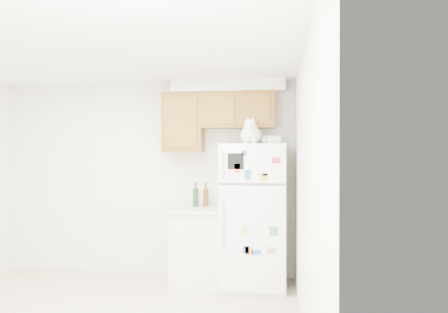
% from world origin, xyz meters
% --- Properties ---
extents(room_shell, '(3.84, 4.04, 2.52)m').
position_xyz_m(room_shell, '(0.12, 0.24, 1.67)').
color(room_shell, silver).
rests_on(room_shell, ground_plane).
extents(refrigerator, '(0.76, 0.78, 1.70)m').
position_xyz_m(refrigerator, '(1.40, 1.61, 0.85)').
color(refrigerator, white).
rests_on(refrigerator, ground_plane).
extents(base_counter, '(0.64, 0.64, 0.92)m').
position_xyz_m(base_counter, '(0.71, 1.68, 0.46)').
color(base_counter, white).
rests_on(base_counter, ground_plane).
extents(cat, '(0.30, 0.44, 0.31)m').
position_xyz_m(cat, '(1.37, 1.48, 1.82)').
color(cat, white).
rests_on(cat, refrigerator).
extents(storage_box_back, '(0.19, 0.14, 0.10)m').
position_xyz_m(storage_box_back, '(1.55, 1.70, 1.75)').
color(storage_box_back, white).
rests_on(storage_box_back, refrigerator).
extents(storage_box_front, '(0.18, 0.16, 0.09)m').
position_xyz_m(storage_box_front, '(1.63, 1.55, 1.74)').
color(storage_box_front, white).
rests_on(storage_box_front, refrigerator).
extents(bottle_green, '(0.07, 0.07, 0.31)m').
position_xyz_m(bottle_green, '(0.66, 1.78, 1.08)').
color(bottle_green, '#19381E').
rests_on(bottle_green, base_counter).
extents(bottle_amber, '(0.07, 0.07, 0.30)m').
position_xyz_m(bottle_amber, '(0.78, 1.85, 1.07)').
color(bottle_amber, '#593814').
rests_on(bottle_amber, base_counter).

